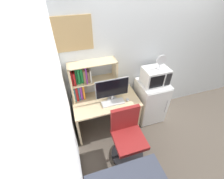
{
  "coord_description": "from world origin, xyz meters",
  "views": [
    {
      "loc": [
        -1.46,
        -2.21,
        2.55
      ],
      "look_at": [
        -0.87,
        -0.34,
        0.97
      ],
      "focal_mm": 24.37,
      "sensor_mm": 36.0,
      "label": 1
    }
  ],
  "objects_px": {
    "microwave": "(155,76)",
    "monitor": "(112,89)",
    "desk_fan": "(161,61)",
    "wall_corkboard": "(68,35)",
    "hutch_bookshelf": "(86,80)",
    "mini_fridge": "(150,101)",
    "keyboard": "(113,103)",
    "computer_mouse": "(128,100)",
    "desk_chair": "(127,138)"
  },
  "relations": [
    {
      "from": "microwave",
      "to": "monitor",
      "type": "bearing_deg",
      "value": -177.54
    },
    {
      "from": "desk_fan",
      "to": "wall_corkboard",
      "type": "bearing_deg",
      "value": 168.91
    },
    {
      "from": "hutch_bookshelf",
      "to": "wall_corkboard",
      "type": "height_order",
      "value": "wall_corkboard"
    },
    {
      "from": "desk_fan",
      "to": "monitor",
      "type": "bearing_deg",
      "value": -178.06
    },
    {
      "from": "monitor",
      "to": "microwave",
      "type": "bearing_deg",
      "value": 2.46
    },
    {
      "from": "microwave",
      "to": "mini_fridge",
      "type": "bearing_deg",
      "value": -90.21
    },
    {
      "from": "monitor",
      "to": "wall_corkboard",
      "type": "distance_m",
      "value": 1.07
    },
    {
      "from": "keyboard",
      "to": "wall_corkboard",
      "type": "bearing_deg",
      "value": 143.78
    },
    {
      "from": "hutch_bookshelf",
      "to": "wall_corkboard",
      "type": "bearing_deg",
      "value": 148.78
    },
    {
      "from": "hutch_bookshelf",
      "to": "keyboard",
      "type": "height_order",
      "value": "hutch_bookshelf"
    },
    {
      "from": "monitor",
      "to": "microwave",
      "type": "xyz_separation_m",
      "value": [
        0.82,
        0.04,
        0.07
      ]
    },
    {
      "from": "desk_fan",
      "to": "wall_corkboard",
      "type": "height_order",
      "value": "wall_corkboard"
    },
    {
      "from": "monitor",
      "to": "computer_mouse",
      "type": "bearing_deg",
      "value": -22.09
    },
    {
      "from": "monitor",
      "to": "wall_corkboard",
      "type": "xyz_separation_m",
      "value": [
        -0.55,
        0.31,
        0.86
      ]
    },
    {
      "from": "computer_mouse",
      "to": "microwave",
      "type": "height_order",
      "value": "microwave"
    },
    {
      "from": "microwave",
      "to": "hutch_bookshelf",
      "type": "bearing_deg",
      "value": 171.74
    },
    {
      "from": "monitor",
      "to": "computer_mouse",
      "type": "height_order",
      "value": "monitor"
    },
    {
      "from": "desk_fan",
      "to": "wall_corkboard",
      "type": "xyz_separation_m",
      "value": [
        -1.41,
        0.28,
        0.5
      ]
    },
    {
      "from": "hutch_bookshelf",
      "to": "desk_chair",
      "type": "bearing_deg",
      "value": -61.8
    },
    {
      "from": "desk_fan",
      "to": "mini_fridge",
      "type": "bearing_deg",
      "value": 176.77
    },
    {
      "from": "computer_mouse",
      "to": "desk_fan",
      "type": "bearing_deg",
      "value": 12.08
    },
    {
      "from": "microwave",
      "to": "desk_fan",
      "type": "distance_m",
      "value": 0.3
    },
    {
      "from": "wall_corkboard",
      "to": "desk_fan",
      "type": "bearing_deg",
      "value": -11.09
    },
    {
      "from": "desk_fan",
      "to": "desk_chair",
      "type": "distance_m",
      "value": 1.39
    },
    {
      "from": "desk_chair",
      "to": "computer_mouse",
      "type": "bearing_deg",
      "value": 69.56
    },
    {
      "from": "hutch_bookshelf",
      "to": "computer_mouse",
      "type": "relative_size",
      "value": 9.71
    },
    {
      "from": "monitor",
      "to": "desk_fan",
      "type": "bearing_deg",
      "value": 1.94
    },
    {
      "from": "keyboard",
      "to": "wall_corkboard",
      "type": "relative_size",
      "value": 0.57
    },
    {
      "from": "monitor",
      "to": "mini_fridge",
      "type": "bearing_deg",
      "value": 2.25
    },
    {
      "from": "monitor",
      "to": "mini_fridge",
      "type": "xyz_separation_m",
      "value": [
        0.82,
        0.03,
        -0.52
      ]
    },
    {
      "from": "monitor",
      "to": "keyboard",
      "type": "bearing_deg",
      "value": -97.69
    },
    {
      "from": "desk_chair",
      "to": "wall_corkboard",
      "type": "bearing_deg",
      "value": 123.08
    },
    {
      "from": "mini_fridge",
      "to": "wall_corkboard",
      "type": "xyz_separation_m",
      "value": [
        -1.37,
        0.27,
        1.39
      ]
    },
    {
      "from": "desk_chair",
      "to": "microwave",
      "type": "bearing_deg",
      "value": 40.9
    },
    {
      "from": "mini_fridge",
      "to": "desk_chair",
      "type": "bearing_deg",
      "value": -139.23
    },
    {
      "from": "mini_fridge",
      "to": "desk_chair",
      "type": "relative_size",
      "value": 0.93
    },
    {
      "from": "keyboard",
      "to": "wall_corkboard",
      "type": "xyz_separation_m",
      "value": [
        -0.54,
        0.39,
        1.1
      ]
    },
    {
      "from": "keyboard",
      "to": "monitor",
      "type": "bearing_deg",
      "value": 82.31
    },
    {
      "from": "wall_corkboard",
      "to": "mini_fridge",
      "type": "bearing_deg",
      "value": -11.37
    },
    {
      "from": "desk_chair",
      "to": "hutch_bookshelf",
      "type": "bearing_deg",
      "value": 118.2
    },
    {
      "from": "keyboard",
      "to": "desk_fan",
      "type": "xyz_separation_m",
      "value": [
        0.88,
        0.12,
        0.6
      ]
    },
    {
      "from": "wall_corkboard",
      "to": "monitor",
      "type": "bearing_deg",
      "value": -29.25
    },
    {
      "from": "hutch_bookshelf",
      "to": "monitor",
      "type": "bearing_deg",
      "value": -28.42
    },
    {
      "from": "mini_fridge",
      "to": "desk_fan",
      "type": "relative_size",
      "value": 3.51
    },
    {
      "from": "keyboard",
      "to": "desk_fan",
      "type": "height_order",
      "value": "desk_fan"
    },
    {
      "from": "keyboard",
      "to": "microwave",
      "type": "bearing_deg",
      "value": 8.31
    },
    {
      "from": "monitor",
      "to": "microwave",
      "type": "relative_size",
      "value": 1.3
    },
    {
      "from": "desk_fan",
      "to": "desk_chair",
      "type": "xyz_separation_m",
      "value": [
        -0.81,
        -0.65,
        -0.92
      ]
    },
    {
      "from": "microwave",
      "to": "desk_chair",
      "type": "xyz_separation_m",
      "value": [
        -0.76,
        -0.66,
        -0.63
      ]
    },
    {
      "from": "computer_mouse",
      "to": "desk_fan",
      "type": "distance_m",
      "value": 0.86
    }
  ]
}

